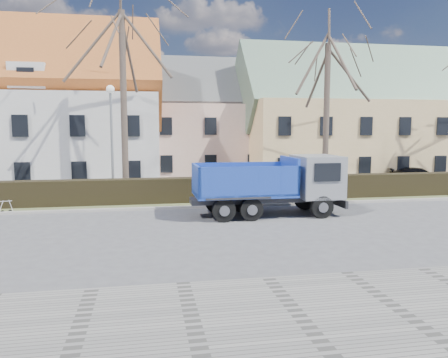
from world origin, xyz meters
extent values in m
plane|color=#4C4C4F|center=(0.00, 0.00, 0.00)|extent=(120.00, 120.00, 0.00)
cube|color=gray|center=(0.00, -8.50, 0.04)|extent=(80.00, 5.00, 0.08)
cube|color=gray|center=(0.00, 4.60, 0.06)|extent=(80.00, 0.30, 0.12)
cube|color=#4F5932|center=(0.00, 6.20, 0.05)|extent=(80.00, 3.00, 0.10)
cube|color=black|center=(0.00, 6.00, 0.65)|extent=(60.00, 0.90, 1.30)
imported|color=black|center=(18.16, 11.02, 0.59)|extent=(4.38, 3.04, 1.18)
camera|label=1|loc=(-0.88, -16.71, 3.98)|focal=35.00mm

